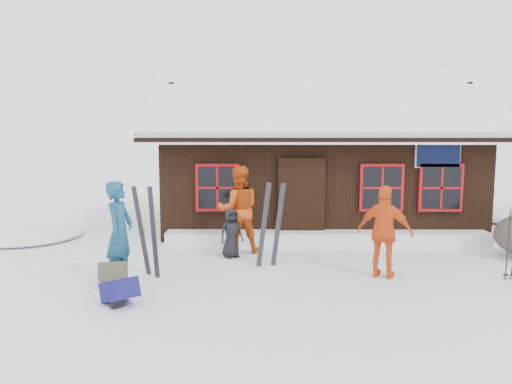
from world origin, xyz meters
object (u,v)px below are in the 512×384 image
Objects in this scene: backpack_blue at (120,295)px; skier_orange_right at (385,232)px; ski_poles at (512,246)px; backpack_olive at (114,277)px; skier_teal at (120,233)px; skier_crouched at (231,233)px; skier_orange_left at (238,209)px.

skier_orange_right is at bearing -20.56° from backpack_blue.
ski_poles is 7.19m from backpack_olive.
skier_orange_right is (4.77, 0.39, -0.06)m from skier_teal.
skier_orange_right is 4.78m from backpack_blue.
backpack_olive is (-4.86, -0.53, -0.69)m from skier_orange_right.
skier_teal is 1.07× the size of skier_orange_right.
backpack_olive reaches higher than backpack_blue.
skier_crouched is at bearing 163.63° from ski_poles.
backpack_olive is (-0.09, -0.14, -0.75)m from skier_teal.
skier_orange_left is 5.45m from ski_poles.
skier_teal is 0.77m from backpack_olive.
backpack_blue is 1.01m from backpack_olive.
backpack_blue is at bearing -148.86° from skier_crouched.
skier_crouched is at bearing -38.01° from skier_teal.
backpack_olive is at bearing 33.08° from skier_orange_right.
skier_orange_right is (2.77, -1.89, -0.11)m from skier_orange_left.
skier_orange_right is 2.86× the size of backpack_olive.
backpack_olive is at bearing 72.90° from backpack_blue.
ski_poles is at bearing -80.03° from skier_teal.
ski_poles is at bearing -27.16° from backpack_blue.
skier_orange_right reaches higher than backpack_olive.
skier_crouched is 3.33m from backpack_blue.
skier_orange_left is 1.47× the size of ski_poles.
skier_orange_right is 3.26m from skier_crouched.
skier_crouched is at bearing 0.53° from skier_orange_right.
skier_orange_right is at bearing -56.51° from skier_crouched.
skier_teal is at bearing 39.37° from skier_orange_left.
skier_orange_left is 3.34× the size of backpack_blue.
skier_teal reaches higher than ski_poles.
backpack_blue is (-6.79, -1.38, -0.46)m from ski_poles.
skier_orange_left reaches higher than backpack_olive.
ski_poles reaches higher than skier_crouched.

